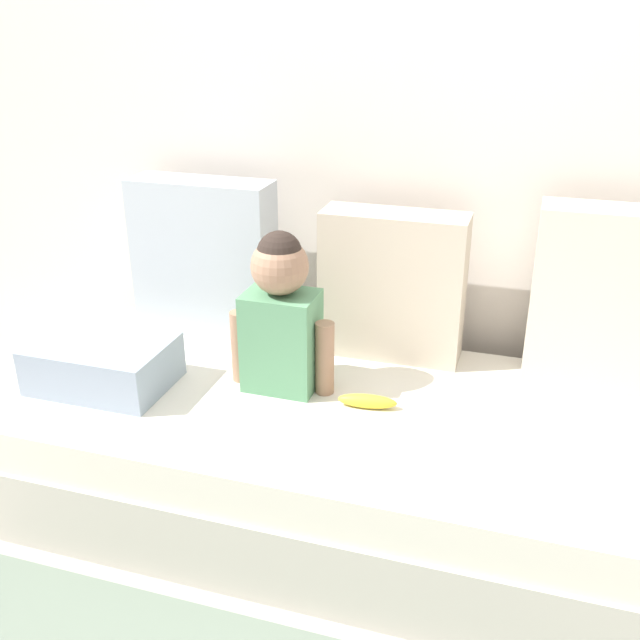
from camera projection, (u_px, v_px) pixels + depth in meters
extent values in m
plane|color=#B2ADA3|center=(360.00, 508.00, 2.21)|extent=(12.00, 12.00, 0.00)
cube|color=silver|center=(417.00, 54.00, 2.20)|extent=(5.32, 0.10, 2.57)
cube|color=beige|center=(361.00, 476.00, 2.16)|extent=(2.12, 0.91, 0.24)
cube|color=silver|center=(363.00, 424.00, 2.09)|extent=(2.05, 0.88, 0.13)
cube|color=#B2BCC6|center=(204.00, 257.00, 2.44)|extent=(0.48, 0.16, 0.53)
cube|color=#C1B29E|center=(392.00, 286.00, 2.28)|extent=(0.45, 0.16, 0.48)
cube|color=beige|center=(613.00, 299.00, 2.08)|extent=(0.46, 0.16, 0.54)
cube|color=#568E66|center=(282.00, 341.00, 2.11)|extent=(0.21, 0.16, 0.30)
sphere|color=#9E755B|center=(280.00, 266.00, 2.01)|extent=(0.17, 0.17, 0.17)
sphere|color=#2D231E|center=(279.00, 254.00, 2.00)|extent=(0.13, 0.13, 0.13)
cylinder|color=#9E755B|center=(240.00, 346.00, 2.16)|extent=(0.06, 0.06, 0.22)
cylinder|color=#9E755B|center=(325.00, 358.00, 2.09)|extent=(0.06, 0.06, 0.22)
ellipsoid|color=yellow|center=(367.00, 401.00, 2.04)|extent=(0.17, 0.06, 0.04)
cube|color=#8E9EB2|center=(103.00, 364.00, 2.15)|extent=(0.40, 0.28, 0.14)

